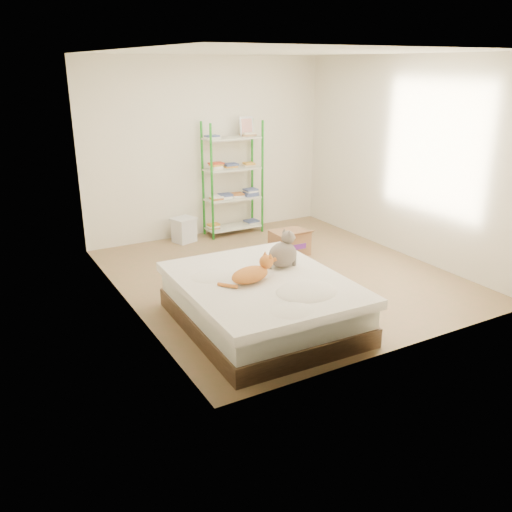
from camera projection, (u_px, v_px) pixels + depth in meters
room at (283, 171)px, 6.29m from camera, size 3.81×4.21×2.61m
bed at (262, 302)px, 5.37m from camera, size 1.57×1.94×0.49m
orange_cat at (250, 273)px, 5.19m from camera, size 0.52×0.34×0.20m
grey_cat at (283, 249)px, 5.56m from camera, size 0.36×0.31×0.38m
shelf_unit at (233, 181)px, 8.14m from camera, size 0.88×0.36×1.74m
cardboard_box at (290, 243)px, 7.40m from camera, size 0.47×0.45×0.38m
white_bin at (184, 230)px, 7.92m from camera, size 0.39×0.36×0.36m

